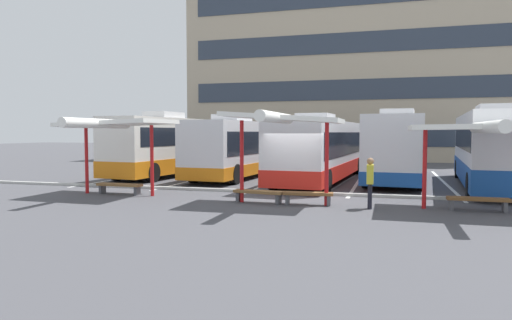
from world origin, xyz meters
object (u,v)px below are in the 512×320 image
at_px(coach_bus_3, 398,148).
at_px(bench_3, 478,201).
at_px(coach_bus_4, 492,150).
at_px(coach_bus_1, 241,148).
at_px(bench_2, 308,195).
at_px(waiting_shelter_2, 481,129).
at_px(waiting_passenger_0, 370,179).
at_px(waiting_shelter_0, 114,125).
at_px(bench_0, 120,186).
at_px(bench_1, 258,193).
at_px(waiting_shelter_1, 282,120).
at_px(coach_bus_0, 178,146).
at_px(coach_bus_2, 322,151).

xyz_separation_m(coach_bus_3, bench_3, (2.29, -9.45, -1.39)).
bearing_deg(coach_bus_4, coach_bus_1, 172.90).
relative_size(bench_2, waiting_shelter_2, 0.35).
height_order(coach_bus_4, waiting_passenger_0, coach_bus_4).
bearing_deg(waiting_passenger_0, coach_bus_4, 56.51).
relative_size(coach_bus_4, waiting_shelter_0, 2.46).
bearing_deg(bench_0, bench_2, -4.33).
distance_m(coach_bus_3, waiting_shelter_0, 14.54).
distance_m(coach_bus_4, bench_1, 11.87).
bearing_deg(coach_bus_3, bench_3, -76.37).
bearing_deg(waiting_shelter_2, waiting_passenger_0, -175.22).
bearing_deg(waiting_shelter_1, coach_bus_1, 115.62).
relative_size(coach_bus_1, bench_3, 5.69).
relative_size(coach_bus_3, waiting_shelter_0, 2.40).
xyz_separation_m(coach_bus_0, bench_2, (9.54, -9.56, -1.37)).
xyz_separation_m(waiting_shelter_1, bench_2, (0.90, 0.24, -2.63)).
bearing_deg(waiting_shelter_2, coach_bus_4, 76.58).
height_order(bench_3, waiting_passenger_0, waiting_passenger_0).
distance_m(coach_bus_4, waiting_shelter_1, 11.34).
distance_m(coach_bus_4, bench_2, 10.55).
height_order(waiting_shelter_0, waiting_shelter_2, waiting_shelter_0).
distance_m(coach_bus_0, bench_2, 13.57).
bearing_deg(coach_bus_0, bench_1, -51.04).
xyz_separation_m(waiting_shelter_2, bench_3, (-0.00, 0.17, -2.32)).
distance_m(coach_bus_1, waiting_shelter_1, 10.46).
distance_m(coach_bus_0, bench_3, 17.74).
xyz_separation_m(coach_bus_4, bench_1, (-9.06, -7.55, -1.37)).
distance_m(waiting_shelter_0, waiting_shelter_1, 7.00).
bearing_deg(bench_2, coach_bus_0, 134.94).
bearing_deg(coach_bus_3, bench_0, -140.67).
height_order(coach_bus_3, waiting_shelter_0, coach_bus_3).
distance_m(coach_bus_3, waiting_shelter_1, 10.77).
bearing_deg(coach_bus_3, bench_2, -108.21).
height_order(coach_bus_1, bench_0, coach_bus_1).
bearing_deg(coach_bus_3, waiting_passenger_0, -96.15).
xyz_separation_m(coach_bus_0, coach_bus_3, (12.72, 0.10, 0.03)).
distance_m(coach_bus_3, bench_0, 14.37).
height_order(coach_bus_1, waiting_passenger_0, coach_bus_1).
height_order(bench_2, waiting_passenger_0, waiting_passenger_0).
xyz_separation_m(coach_bus_1, waiting_shelter_1, (4.48, -9.35, 1.34)).
bearing_deg(bench_2, coach_bus_3, 71.79).
height_order(coach_bus_0, bench_3, coach_bus_0).
bearing_deg(bench_2, coach_bus_1, 120.57).
xyz_separation_m(coach_bus_2, bench_3, (6.15, -8.10, -1.25)).
relative_size(bench_3, waiting_passenger_0, 1.11).
bearing_deg(coach_bus_4, bench_0, -155.37).
relative_size(coach_bus_0, waiting_shelter_0, 2.49).
relative_size(coach_bus_4, waiting_passenger_0, 7.03).
relative_size(coach_bus_3, bench_0, 5.96).
xyz_separation_m(coach_bus_3, waiting_shelter_0, (-11.06, -9.37, 1.10)).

